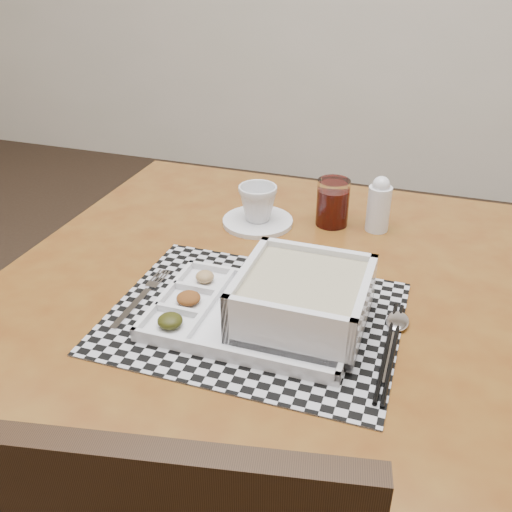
# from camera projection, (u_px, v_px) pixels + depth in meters

# --- Properties ---
(dining_table) EXTENTS (0.99, 0.99, 0.74)m
(dining_table) POSITION_uv_depth(u_px,v_px,m) (275.00, 319.00, 1.05)
(dining_table) COLOR #5B2B10
(dining_table) RESTS_ON ground
(placemat) EXTENTS (0.46, 0.36, 0.00)m
(placemat) POSITION_uv_depth(u_px,v_px,m) (254.00, 317.00, 0.92)
(placemat) COLOR #A3A3AA
(placemat) RESTS_ON dining_table
(serving_tray) EXTENTS (0.33, 0.22, 0.09)m
(serving_tray) POSITION_uv_depth(u_px,v_px,m) (290.00, 304.00, 0.89)
(serving_tray) COLOR silver
(serving_tray) RESTS_ON placemat
(fork) EXTENTS (0.02, 0.19, 0.00)m
(fork) POSITION_uv_depth(u_px,v_px,m) (142.00, 296.00, 0.97)
(fork) COLOR silver
(fork) RESTS_ON placemat
(spoon) EXTENTS (0.04, 0.18, 0.01)m
(spoon) POSITION_uv_depth(u_px,v_px,m) (397.00, 326.00, 0.89)
(spoon) COLOR silver
(spoon) RESTS_ON placemat
(chopsticks) EXTENTS (0.02, 0.24, 0.01)m
(chopsticks) POSITION_uv_depth(u_px,v_px,m) (390.00, 350.00, 0.84)
(chopsticks) COLOR black
(chopsticks) RESTS_ON placemat
(saucer) EXTENTS (0.15, 0.15, 0.01)m
(saucer) POSITION_uv_depth(u_px,v_px,m) (258.00, 221.00, 1.22)
(saucer) COLOR silver
(saucer) RESTS_ON dining_table
(cup) EXTENTS (0.09, 0.09, 0.08)m
(cup) POSITION_uv_depth(u_px,v_px,m) (258.00, 203.00, 1.20)
(cup) COLOR silver
(cup) RESTS_ON saucer
(juice_glass) EXTENTS (0.07, 0.07, 0.10)m
(juice_glass) POSITION_uv_depth(u_px,v_px,m) (333.00, 204.00, 1.20)
(juice_glass) COLOR white
(juice_glass) RESTS_ON dining_table
(creamer_bottle) EXTENTS (0.05, 0.05, 0.12)m
(creamer_bottle) POSITION_uv_depth(u_px,v_px,m) (379.00, 205.00, 1.17)
(creamer_bottle) COLOR silver
(creamer_bottle) RESTS_ON dining_table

